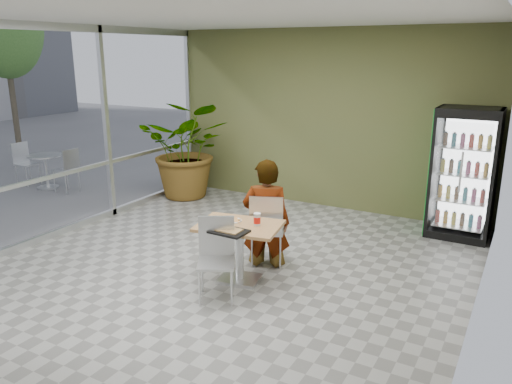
{
  "coord_description": "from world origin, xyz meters",
  "views": [
    {
      "loc": [
        3.33,
        -4.94,
        2.79
      ],
      "look_at": [
        0.23,
        0.59,
        1.0
      ],
      "focal_mm": 35.0,
      "sensor_mm": 36.0,
      "label": 1
    }
  ],
  "objects_px": {
    "dining_table": "(239,241)",
    "seated_woman": "(266,223)",
    "cafeteria_tray": "(229,232)",
    "chair_near": "(216,251)",
    "potted_plant": "(188,149)",
    "beverage_fridge": "(463,174)",
    "chair_far": "(267,225)",
    "soda_cup": "(257,220)"
  },
  "relations": [
    {
      "from": "dining_table",
      "to": "seated_woman",
      "type": "relative_size",
      "value": 0.63
    },
    {
      "from": "dining_table",
      "to": "seated_woman",
      "type": "bearing_deg",
      "value": 86.19
    },
    {
      "from": "seated_woman",
      "to": "cafeteria_tray",
      "type": "xyz_separation_m",
      "value": [
        0.0,
        -0.93,
        0.18
      ]
    },
    {
      "from": "chair_near",
      "to": "potted_plant",
      "type": "relative_size",
      "value": 0.5
    },
    {
      "from": "dining_table",
      "to": "potted_plant",
      "type": "height_order",
      "value": "potted_plant"
    },
    {
      "from": "cafeteria_tray",
      "to": "beverage_fridge",
      "type": "bearing_deg",
      "value": 57.75
    },
    {
      "from": "chair_far",
      "to": "cafeteria_tray",
      "type": "distance_m",
      "value": 0.9
    },
    {
      "from": "chair_far",
      "to": "seated_woman",
      "type": "bearing_deg",
      "value": -72.7
    },
    {
      "from": "seated_woman",
      "to": "potted_plant",
      "type": "bearing_deg",
      "value": -57.93
    },
    {
      "from": "chair_far",
      "to": "seated_woman",
      "type": "xyz_separation_m",
      "value": [
        -0.04,
        0.05,
        -0.0
      ]
    },
    {
      "from": "chair_near",
      "to": "soda_cup",
      "type": "xyz_separation_m",
      "value": [
        0.24,
        0.53,
        0.27
      ]
    },
    {
      "from": "chair_near",
      "to": "potted_plant",
      "type": "height_order",
      "value": "potted_plant"
    },
    {
      "from": "cafeteria_tray",
      "to": "potted_plant",
      "type": "relative_size",
      "value": 0.22
    },
    {
      "from": "cafeteria_tray",
      "to": "chair_near",
      "type": "bearing_deg",
      "value": -117.37
    },
    {
      "from": "cafeteria_tray",
      "to": "potted_plant",
      "type": "height_order",
      "value": "potted_plant"
    },
    {
      "from": "beverage_fridge",
      "to": "potted_plant",
      "type": "relative_size",
      "value": 1.05
    },
    {
      "from": "seated_woman",
      "to": "soda_cup",
      "type": "bearing_deg",
      "value": 85.83
    },
    {
      "from": "soda_cup",
      "to": "chair_far",
      "type": "bearing_deg",
      "value": 104.5
    },
    {
      "from": "chair_far",
      "to": "seated_woman",
      "type": "height_order",
      "value": "seated_woman"
    },
    {
      "from": "soda_cup",
      "to": "potted_plant",
      "type": "distance_m",
      "value": 4.06
    },
    {
      "from": "chair_far",
      "to": "soda_cup",
      "type": "xyz_separation_m",
      "value": [
        0.13,
        -0.5,
        0.24
      ]
    },
    {
      "from": "potted_plant",
      "to": "soda_cup",
      "type": "bearing_deg",
      "value": -41.62
    },
    {
      "from": "seated_woman",
      "to": "potted_plant",
      "type": "height_order",
      "value": "potted_plant"
    },
    {
      "from": "dining_table",
      "to": "beverage_fridge",
      "type": "relative_size",
      "value": 0.56
    },
    {
      "from": "dining_table",
      "to": "cafeteria_tray",
      "type": "height_order",
      "value": "cafeteria_tray"
    },
    {
      "from": "seated_woman",
      "to": "beverage_fridge",
      "type": "xyz_separation_m",
      "value": [
        2.11,
        2.41,
        0.42
      ]
    },
    {
      "from": "dining_table",
      "to": "chair_near",
      "type": "distance_m",
      "value": 0.46
    },
    {
      "from": "chair_near",
      "to": "cafeteria_tray",
      "type": "relative_size",
      "value": 2.24
    },
    {
      "from": "dining_table",
      "to": "soda_cup",
      "type": "xyz_separation_m",
      "value": [
        0.21,
        0.07,
        0.29
      ]
    },
    {
      "from": "dining_table",
      "to": "beverage_fridge",
      "type": "bearing_deg",
      "value": 54.67
    },
    {
      "from": "soda_cup",
      "to": "dining_table",
      "type": "bearing_deg",
      "value": -160.28
    },
    {
      "from": "chair_far",
      "to": "chair_near",
      "type": "distance_m",
      "value": 1.04
    },
    {
      "from": "chair_far",
      "to": "soda_cup",
      "type": "distance_m",
      "value": 0.57
    },
    {
      "from": "cafeteria_tray",
      "to": "potted_plant",
      "type": "distance_m",
      "value": 4.21
    },
    {
      "from": "dining_table",
      "to": "cafeteria_tray",
      "type": "xyz_separation_m",
      "value": [
        0.04,
        -0.31,
        0.23
      ]
    },
    {
      "from": "dining_table",
      "to": "soda_cup",
      "type": "relative_size",
      "value": 7.19
    },
    {
      "from": "soda_cup",
      "to": "chair_near",
      "type": "bearing_deg",
      "value": -114.63
    },
    {
      "from": "chair_near",
      "to": "soda_cup",
      "type": "height_order",
      "value": "chair_near"
    },
    {
      "from": "soda_cup",
      "to": "cafeteria_tray",
      "type": "relative_size",
      "value": 0.36
    },
    {
      "from": "chair_far",
      "to": "soda_cup",
      "type": "bearing_deg",
      "value": 83.38
    },
    {
      "from": "chair_near",
      "to": "seated_woman",
      "type": "height_order",
      "value": "seated_woman"
    },
    {
      "from": "chair_near",
      "to": "seated_woman",
      "type": "distance_m",
      "value": 1.09
    }
  ]
}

